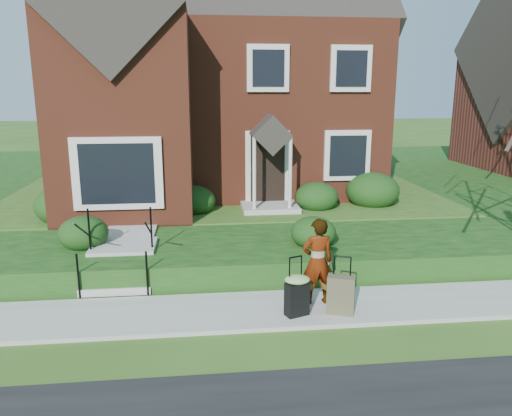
{
  "coord_description": "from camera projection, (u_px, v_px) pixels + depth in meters",
  "views": [
    {
      "loc": [
        -0.75,
        -8.48,
        4.03
      ],
      "look_at": [
        0.42,
        2.0,
        1.51
      ],
      "focal_mm": 35.0,
      "sensor_mm": 36.0,
      "label": 1
    }
  ],
  "objects": [
    {
      "name": "ground",
      "position": [
        245.0,
        313.0,
        9.22
      ],
      "size": [
        120.0,
        120.0,
        0.0
      ],
      "primitive_type": "plane",
      "color": "#2D5119",
      "rests_on": "ground"
    },
    {
      "name": "sidewalk",
      "position": [
        245.0,
        311.0,
        9.21
      ],
      "size": [
        60.0,
        1.6,
        0.08
      ],
      "primitive_type": "cube",
      "color": "#9E9B93",
      "rests_on": "ground"
    },
    {
      "name": "terrace",
      "position": [
        320.0,
        184.0,
        20.11
      ],
      "size": [
        44.0,
        20.0,
        0.6
      ],
      "primitive_type": "cube",
      "color": "#11380F",
      "rests_on": "ground"
    },
    {
      "name": "walkway",
      "position": [
        138.0,
        217.0,
        13.63
      ],
      "size": [
        1.2,
        6.0,
        0.06
      ],
      "primitive_type": "cube",
      "color": "#9E9B93",
      "rests_on": "terrace"
    },
    {
      "name": "main_house",
      "position": [
        214.0,
        52.0,
        17.26
      ],
      "size": [
        10.4,
        10.2,
        9.4
      ],
      "color": "maroon",
      "rests_on": "terrace"
    },
    {
      "name": "front_steps",
      "position": [
        121.0,
        260.0,
        10.62
      ],
      "size": [
        1.4,
        2.02,
        1.5
      ],
      "color": "#9E9B93",
      "rests_on": "ground"
    },
    {
      "name": "foundation_shrubs",
      "position": [
        237.0,
        199.0,
        13.7
      ],
      "size": [
        10.34,
        5.0,
        1.12
      ],
      "color": "black",
      "rests_on": "terrace"
    },
    {
      "name": "woman",
      "position": [
        317.0,
        261.0,
        9.28
      ],
      "size": [
        0.63,
        0.44,
        1.65
      ],
      "primitive_type": "imported",
      "rotation": [
        0.0,
        0.0,
        3.22
      ],
      "color": "#999999",
      "rests_on": "sidewalk"
    },
    {
      "name": "suitcase_black",
      "position": [
        297.0,
        293.0,
        8.85
      ],
      "size": [
        0.55,
        0.51,
        1.09
      ],
      "rotation": [
        0.0,
        0.0,
        0.37
      ],
      "color": "black",
      "rests_on": "sidewalk"
    },
    {
      "name": "suitcase_olive",
      "position": [
        341.0,
        294.0,
        8.96
      ],
      "size": [
        0.55,
        0.43,
        1.06
      ],
      "rotation": [
        0.0,
        0.0,
        -0.36
      ],
      "color": "#4E4A34",
      "rests_on": "sidewalk"
    }
  ]
}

